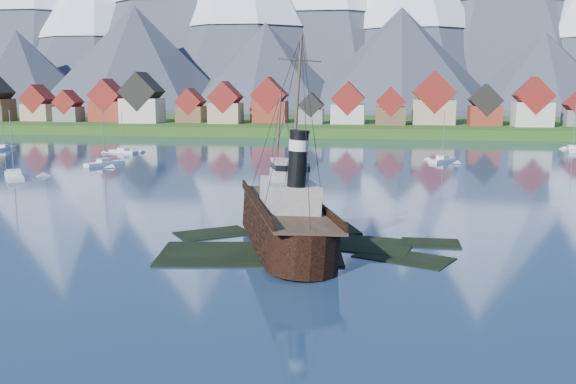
# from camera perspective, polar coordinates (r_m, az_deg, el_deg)

# --- Properties ---
(ground) EXTENTS (1400.00, 1400.00, 0.00)m
(ground) POSITION_cam_1_polar(r_m,az_deg,el_deg) (65.31, -0.39, -5.23)
(ground) COLOR navy
(ground) RESTS_ON ground
(shoal) EXTENTS (31.71, 21.24, 1.14)m
(shoal) POSITION_cam_1_polar(r_m,az_deg,el_deg) (67.23, 1.39, -5.10)
(shoal) COLOR black
(shoal) RESTS_ON ground
(shore_bank) EXTENTS (600.00, 80.00, 3.20)m
(shore_bank) POSITION_cam_1_polar(r_m,az_deg,el_deg) (233.15, 6.04, 5.59)
(shore_bank) COLOR #1B4513
(shore_bank) RESTS_ON ground
(seawall) EXTENTS (600.00, 2.50, 2.00)m
(seawall) POSITION_cam_1_polar(r_m,az_deg,el_deg) (195.31, 5.56, 4.79)
(seawall) COLOR #3F3D38
(seawall) RESTS_ON ground
(town) EXTENTS (250.96, 16.69, 17.30)m
(town) POSITION_cam_1_polar(r_m,az_deg,el_deg) (218.89, -2.90, 7.71)
(town) COLOR maroon
(town) RESTS_ON ground
(tugboat_wreck) EXTENTS (6.60, 28.44, 22.53)m
(tugboat_wreck) POSITION_cam_1_polar(r_m,az_deg,el_deg) (67.76, -0.21, -2.20)
(tugboat_wreck) COLOR black
(tugboat_wreck) RESTS_ON ground
(sailboat_a) EXTENTS (8.08, 9.91, 12.60)m
(sailboat_a) POSITION_cam_1_polar(r_m,az_deg,el_deg) (123.18, -23.17, 1.24)
(sailboat_a) COLOR silver
(sailboat_a) RESTS_ON ground
(sailboat_b) EXTENTS (6.32, 8.22, 12.20)m
(sailboat_b) POSITION_cam_1_polar(r_m,az_deg,el_deg) (136.10, -16.00, 2.40)
(sailboat_b) COLOR silver
(sailboat_b) RESTS_ON ground
(sailboat_c) EXTENTS (7.93, 4.65, 10.00)m
(sailboat_c) POSITION_cam_1_polar(r_m,az_deg,el_deg) (159.31, -14.44, 3.47)
(sailboat_c) COLOR silver
(sailboat_c) RESTS_ON ground
(sailboat_d) EXTENTS (6.24, 7.86, 11.08)m
(sailboat_d) POSITION_cam_1_polar(r_m,az_deg,el_deg) (140.88, 13.57, 2.73)
(sailboat_d) COLOR silver
(sailboat_d) RESTS_ON ground
(sailboat_e) EXTENTS (4.13, 10.22, 11.53)m
(sailboat_e) POSITION_cam_1_polar(r_m,az_deg,el_deg) (173.61, 23.98, 3.45)
(sailboat_e) COLOR silver
(sailboat_e) RESTS_ON ground
(sailboat_f) EXTENTS (1.89, 7.35, 11.30)m
(sailboat_f) POSITION_cam_1_polar(r_m,az_deg,el_deg) (176.13, -23.90, 3.54)
(sailboat_f) COLOR silver
(sailboat_f) RESTS_ON ground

